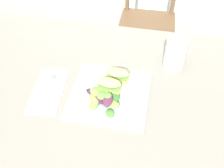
{
  "coord_description": "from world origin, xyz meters",
  "views": [
    {
      "loc": [
        0.18,
        -0.54,
        1.47
      ],
      "look_at": [
        0.05,
        0.13,
        0.76
      ],
      "focal_mm": 40.66,
      "sensor_mm": 36.0,
      "label": 1
    }
  ],
  "objects_px": {
    "plate_lunch": "(110,94)",
    "mason_jar_iced_tea": "(175,55)",
    "dining_table": "(99,104)",
    "fork_on_napkin": "(49,87)",
    "sandwich_half_back": "(118,75)",
    "chair_wooden_far": "(147,21)",
    "sandwich_half_front": "(109,85)"
  },
  "relations": [
    {
      "from": "chair_wooden_far",
      "to": "sandwich_half_front",
      "type": "distance_m",
      "value": 1.06
    },
    {
      "from": "chair_wooden_far",
      "to": "mason_jar_iced_tea",
      "type": "relative_size",
      "value": 6.63
    },
    {
      "from": "fork_on_napkin",
      "to": "mason_jar_iced_tea",
      "type": "relative_size",
      "value": 1.42
    },
    {
      "from": "sandwich_half_front",
      "to": "mason_jar_iced_tea",
      "type": "relative_size",
      "value": 0.7
    },
    {
      "from": "plate_lunch",
      "to": "mason_jar_iced_tea",
      "type": "relative_size",
      "value": 2.21
    },
    {
      "from": "fork_on_napkin",
      "to": "mason_jar_iced_tea",
      "type": "height_order",
      "value": "mason_jar_iced_tea"
    },
    {
      "from": "plate_lunch",
      "to": "chair_wooden_far",
      "type": "bearing_deg",
      "value": 86.22
    },
    {
      "from": "chair_wooden_far",
      "to": "fork_on_napkin",
      "type": "bearing_deg",
      "value": -106.61
    },
    {
      "from": "dining_table",
      "to": "sandwich_half_back",
      "type": "bearing_deg",
      "value": 17.37
    },
    {
      "from": "sandwich_half_front",
      "to": "sandwich_half_back",
      "type": "height_order",
      "value": "same"
    },
    {
      "from": "chair_wooden_far",
      "to": "fork_on_napkin",
      "type": "height_order",
      "value": "chair_wooden_far"
    },
    {
      "from": "dining_table",
      "to": "fork_on_napkin",
      "type": "xyz_separation_m",
      "value": [
        -0.18,
        -0.06,
        0.13
      ]
    },
    {
      "from": "chair_wooden_far",
      "to": "sandwich_half_front",
      "type": "bearing_deg",
      "value": -94.14
    },
    {
      "from": "dining_table",
      "to": "sandwich_half_front",
      "type": "height_order",
      "value": "sandwich_half_front"
    },
    {
      "from": "dining_table",
      "to": "plate_lunch",
      "type": "height_order",
      "value": "plate_lunch"
    },
    {
      "from": "chair_wooden_far",
      "to": "fork_on_napkin",
      "type": "xyz_separation_m",
      "value": [
        -0.31,
        -1.03,
        0.3
      ]
    },
    {
      "from": "chair_wooden_far",
      "to": "plate_lunch",
      "type": "height_order",
      "value": "chair_wooden_far"
    },
    {
      "from": "sandwich_half_front",
      "to": "sandwich_half_back",
      "type": "xyz_separation_m",
      "value": [
        0.02,
        0.06,
        0.0
      ]
    },
    {
      "from": "plate_lunch",
      "to": "sandwich_half_front",
      "type": "relative_size",
      "value": 3.16
    },
    {
      "from": "chair_wooden_far",
      "to": "sandwich_half_back",
      "type": "distance_m",
      "value": 1.0
    },
    {
      "from": "plate_lunch",
      "to": "fork_on_napkin",
      "type": "bearing_deg",
      "value": -177.62
    },
    {
      "from": "fork_on_napkin",
      "to": "mason_jar_iced_tea",
      "type": "xyz_separation_m",
      "value": [
        0.47,
        0.23,
        0.05
      ]
    },
    {
      "from": "mason_jar_iced_tea",
      "to": "sandwich_half_front",
      "type": "bearing_deg",
      "value": -138.84
    },
    {
      "from": "dining_table",
      "to": "sandwich_half_front",
      "type": "xyz_separation_m",
      "value": [
        0.06,
        -0.04,
        0.17
      ]
    },
    {
      "from": "chair_wooden_far",
      "to": "mason_jar_iced_tea",
      "type": "xyz_separation_m",
      "value": [
        0.16,
        -0.8,
        0.35
      ]
    },
    {
      "from": "chair_wooden_far",
      "to": "mason_jar_iced_tea",
      "type": "distance_m",
      "value": 0.89
    },
    {
      "from": "mason_jar_iced_tea",
      "to": "dining_table",
      "type": "bearing_deg",
      "value": -149.7
    },
    {
      "from": "sandwich_half_back",
      "to": "mason_jar_iced_tea",
      "type": "xyz_separation_m",
      "value": [
        0.21,
        0.15,
        0.02
      ]
    },
    {
      "from": "plate_lunch",
      "to": "mason_jar_iced_tea",
      "type": "distance_m",
      "value": 0.32
    },
    {
      "from": "sandwich_half_back",
      "to": "plate_lunch",
      "type": "bearing_deg",
      "value": -101.68
    },
    {
      "from": "dining_table",
      "to": "chair_wooden_far",
      "type": "height_order",
      "value": "chair_wooden_far"
    },
    {
      "from": "plate_lunch",
      "to": "sandwich_half_front",
      "type": "xyz_separation_m",
      "value": [
        -0.01,
        0.01,
        0.03
      ]
    }
  ]
}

